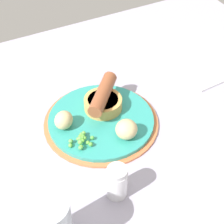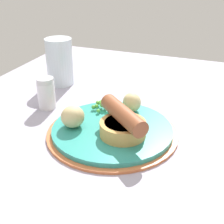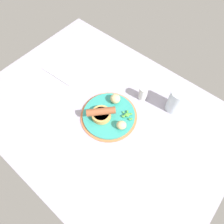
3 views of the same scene
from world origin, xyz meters
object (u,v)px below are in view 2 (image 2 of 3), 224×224
object	(u,v)px
dinner_plate	(112,131)
sausage_pudding	(123,123)
potato_chunk_0	(132,102)
drinking_glass	(60,62)
pea_pile	(103,104)
salt_shaker	(46,93)
potato_chunk_1	(73,117)

from	to	relation	value
dinner_plate	sausage_pudding	world-z (taller)	sausage_pudding
potato_chunk_0	drinking_glass	world-z (taller)	drinking_glass
pea_pile	salt_shaker	world-z (taller)	salt_shaker
potato_chunk_0	drinking_glass	xyz separation A→B (cm)	(11.03, 22.64, 2.51)
potato_chunk_1	drinking_glass	bearing A→B (deg)	34.41
pea_pile	potato_chunk_0	size ratio (longest dim) A/B	1.33
dinner_plate	potato_chunk_1	bearing A→B (deg)	107.96
potato_chunk_0	drinking_glass	bearing A→B (deg)	64.02
sausage_pudding	salt_shaker	xyz separation A→B (cm)	(7.17, 19.92, -0.36)
dinner_plate	salt_shaker	xyz separation A→B (cm)	(5.32, 17.23, 2.81)
pea_pile	potato_chunk_0	xyz separation A→B (cm)	(1.27, -5.77, 0.93)
potato_chunk_0	salt_shaker	world-z (taller)	salt_shaker
potato_chunk_0	potato_chunk_1	bearing A→B (deg)	140.73
sausage_pudding	pea_pile	bearing A→B (deg)	-6.76
potato_chunk_0	drinking_glass	size ratio (longest dim) A/B	0.35
pea_pile	potato_chunk_1	size ratio (longest dim) A/B	1.22
pea_pile	potato_chunk_0	bearing A→B (deg)	-77.57
pea_pile	drinking_glass	world-z (taller)	drinking_glass
sausage_pudding	pea_pile	distance (cm)	11.13
dinner_plate	sausage_pudding	bearing A→B (deg)	-124.49
drinking_glass	dinner_plate	bearing A→B (deg)	-131.36
dinner_plate	pea_pile	size ratio (longest dim) A/B	4.51
potato_chunk_0	salt_shaker	bearing A→B (deg)	97.60
drinking_glass	salt_shaker	xyz separation A→B (cm)	(-13.50, -4.15, -2.46)
sausage_pudding	potato_chunk_0	size ratio (longest dim) A/B	2.64
dinner_plate	pea_pile	distance (cm)	8.13
dinner_plate	drinking_glass	world-z (taller)	drinking_glass
sausage_pudding	drinking_glass	world-z (taller)	drinking_glass
sausage_pudding	salt_shaker	distance (cm)	21.18
potato_chunk_1	drinking_glass	world-z (taller)	drinking_glass
sausage_pudding	pea_pile	xyz separation A→B (cm)	(8.37, 7.21, -1.34)
pea_pile	salt_shaker	bearing A→B (deg)	95.37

